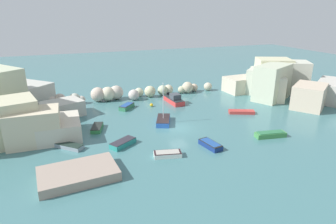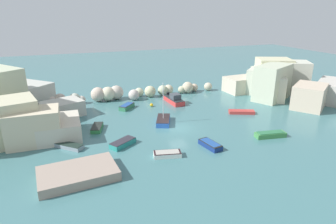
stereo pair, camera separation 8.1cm
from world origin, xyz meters
name	(u,v)px [view 1 (the left image)]	position (x,y,z in m)	size (l,w,h in m)	color
cove_water	(178,128)	(0.00, 0.00, 0.00)	(160.00, 160.00, 0.00)	#437578
cliff_headland_right	(286,82)	(25.46, 8.65, 2.41)	(22.13, 24.13, 6.44)	beige
rock_breakwater	(124,93)	(-3.94, 16.28, 1.07)	(31.77, 3.81, 2.52)	beige
stone_dock	(78,174)	(-13.76, -8.33, 0.47)	(7.30, 4.61, 0.94)	gray
channel_buoy	(151,105)	(-0.66, 10.31, 0.27)	(0.55, 0.55, 0.55)	gold
moored_boat_0	(270,134)	(9.95, -6.80, 0.34)	(4.07, 1.80, 0.70)	#418846
moored_boat_1	(163,120)	(-1.27, 2.55, 0.39)	(3.22, 4.48, 5.90)	blue
moored_boat_2	(68,146)	(-14.41, -1.16, 0.26)	(3.55, 3.40, 0.52)	gray
moored_boat_3	(97,128)	(-10.53, 3.27, 0.28)	(2.09, 3.35, 0.56)	#348345
moored_boat_4	(56,119)	(-15.73, 8.75, 0.31)	(1.45, 4.36, 0.63)	blue
moored_boat_5	(174,99)	(3.62, 10.92, 0.61)	(2.22, 5.25, 1.72)	#CE3736
moored_boat_6	(96,173)	(-12.14, -8.49, 0.29)	(4.39, 2.01, 0.58)	teal
moored_boat_7	(242,112)	(11.60, 2.16, 0.24)	(4.11, 2.69, 0.48)	#BE3935
moored_boat_8	(123,143)	(-8.25, -2.80, 0.33)	(3.47, 2.93, 0.66)	teal
moored_boat_9	(210,145)	(1.37, -6.76, 0.33)	(1.87, 3.28, 0.64)	navy
moored_boat_10	(127,106)	(-4.82, 10.62, 0.38)	(2.98, 3.08, 0.72)	#327A52
moored_boat_11	(168,154)	(-4.17, -7.19, 0.30)	(3.25, 1.89, 0.57)	silver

